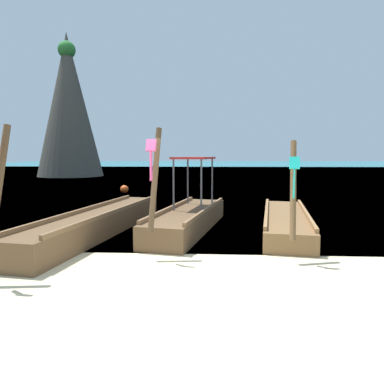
{
  "coord_description": "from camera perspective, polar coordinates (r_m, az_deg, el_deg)",
  "views": [
    {
      "loc": [
        0.52,
        -6.33,
        2.14
      ],
      "look_at": [
        0.0,
        3.14,
        1.15
      ],
      "focal_mm": 33.07,
      "sensor_mm": 36.0,
      "label": 1
    }
  ],
  "objects": [
    {
      "name": "ground",
      "position": [
        6.7,
        -1.51,
        -12.64
      ],
      "size": [
        120.0,
        120.0,
        0.0
      ],
      "primitive_type": "plane",
      "color": "beige"
    },
    {
      "name": "sea_water",
      "position": [
        67.51,
        2.71,
        4.14
      ],
      "size": [
        120.0,
        120.0,
        0.0
      ],
      "primitive_type": "plane",
      "color": "#147A89",
      "rests_on": "ground"
    },
    {
      "name": "longtail_boat_red_ribbon",
      "position": [
        9.94,
        -14.78,
        -4.79
      ],
      "size": [
        2.07,
        7.4,
        2.67
      ],
      "color": "brown",
      "rests_on": "ground"
    },
    {
      "name": "longtail_boat_pink_ribbon",
      "position": [
        10.11,
        -0.58,
        -4.16
      ],
      "size": [
        2.14,
        5.61,
        2.72
      ],
      "color": "brown",
      "rests_on": "ground"
    },
    {
      "name": "longtail_boat_turquoise_ribbon",
      "position": [
        10.52,
        14.87,
        -4.55
      ],
      "size": [
        2.06,
        6.13,
        2.45
      ],
      "color": "brown",
      "rests_on": "ground"
    },
    {
      "name": "karst_rock",
      "position": [
        38.75,
        -19.42,
        12.64
      ],
      "size": [
        6.74,
        6.51,
        14.29
      ],
      "color": "#47443D",
      "rests_on": "ground"
    },
    {
      "name": "mooring_buoy_near",
      "position": [
        20.31,
        -10.86,
        0.46
      ],
      "size": [
        0.45,
        0.45,
        0.45
      ],
      "color": "#EA5119",
      "rests_on": "sea_water"
    }
  ]
}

